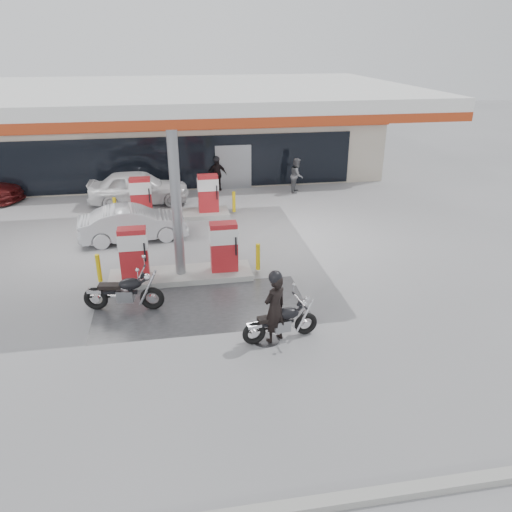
{
  "coord_description": "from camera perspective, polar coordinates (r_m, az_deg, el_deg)",
  "views": [
    {
      "loc": [
        -0.08,
        -12.57,
        7.08
      ],
      "look_at": [
        2.19,
        0.6,
        1.2
      ],
      "focal_mm": 35.0,
      "sensor_mm": 36.0,
      "label": 1
    }
  ],
  "objects": [
    {
      "name": "pump_island_far",
      "position": [
        21.53,
        -9.2,
        6.23
      ],
      "size": [
        5.14,
        1.3,
        1.78
      ],
      "color": "#9E9E99",
      "rests_on": "ground"
    },
    {
      "name": "attendant",
      "position": [
        24.94,
        4.69,
        9.18
      ],
      "size": [
        0.9,
        1.0,
        1.69
      ],
      "primitive_type": "imported",
      "rotation": [
        0.0,
        0.0,
        1.19
      ],
      "color": "#5A5B5F",
      "rests_on": "ground"
    },
    {
      "name": "ground",
      "position": [
        14.42,
        -8.25,
        -5.92
      ],
      "size": [
        90.0,
        90.0,
        0.0
      ],
      "primitive_type": "plane",
      "color": "gray",
      "rests_on": "ground"
    },
    {
      "name": "store_building",
      "position": [
        28.95,
        -9.74,
        13.33
      ],
      "size": [
        22.0,
        8.22,
        4.0
      ],
      "color": "#C0B5A1",
      "rests_on": "ground"
    },
    {
      "name": "sedan_white",
      "position": [
        23.67,
        -13.26,
        7.66
      ],
      "size": [
        4.55,
        1.88,
        1.54
      ],
      "primitive_type": "imported",
      "rotation": [
        0.0,
        0.0,
        1.56
      ],
      "color": "silver",
      "rests_on": "ground"
    },
    {
      "name": "wet_patch",
      "position": [
        14.43,
        -6.26,
        -5.77
      ],
      "size": [
        6.0,
        3.0,
        0.0
      ],
      "primitive_type": "cube",
      "color": "#4C4C4F",
      "rests_on": "ground"
    },
    {
      "name": "parked_motorcycle",
      "position": [
        14.46,
        -14.75,
        -4.1
      ],
      "size": [
        2.27,
        0.89,
        1.17
      ],
      "rotation": [
        0.0,
        0.0,
        -0.16
      ],
      "color": "black",
      "rests_on": "ground"
    },
    {
      "name": "pump_island_near",
      "position": [
        15.9,
        -8.68,
        -0.16
      ],
      "size": [
        5.14,
        1.3,
        1.78
      ],
      "color": "#9E9E99",
      "rests_on": "ground"
    },
    {
      "name": "hatchback_silver",
      "position": [
        19.33,
        -13.86,
        3.62
      ],
      "size": [
        4.12,
        1.86,
        1.31
      ],
      "primitive_type": "imported",
      "rotation": [
        0.0,
        0.0,
        1.69
      ],
      "color": "#B1B4BA",
      "rests_on": "ground"
    },
    {
      "name": "canopy",
      "position": [
        17.66,
        -9.96,
        17.53
      ],
      "size": [
        16.0,
        10.02,
        5.51
      ],
      "color": "silver",
      "rests_on": "ground"
    },
    {
      "name": "biker_main",
      "position": [
        12.43,
        2.17,
        -6.02
      ],
      "size": [
        0.8,
        0.71,
        1.83
      ],
      "primitive_type": "imported",
      "rotation": [
        0.0,
        0.0,
        3.67
      ],
      "color": "black",
      "rests_on": "ground"
    },
    {
      "name": "drain_cover",
      "position": [
        12.88,
        1.14,
        -9.56
      ],
      "size": [
        0.7,
        0.7,
        0.01
      ],
      "primitive_type": "cylinder",
      "color": "#38383A",
      "rests_on": "ground"
    },
    {
      "name": "main_motorcycle",
      "position": [
        12.72,
        2.96,
        -7.63
      ],
      "size": [
        2.02,
        0.77,
        1.04
      ],
      "rotation": [
        0.0,
        0.0,
        0.16
      ],
      "color": "black",
      "rests_on": "ground"
    },
    {
      "name": "biker_walking",
      "position": [
        25.26,
        -4.48,
        9.3
      ],
      "size": [
        0.95,
        0.41,
        1.62
      ],
      "primitive_type": "imported",
      "rotation": [
        0.0,
        0.0,
        -0.02
      ],
      "color": "black",
      "rests_on": "ground"
    }
  ]
}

